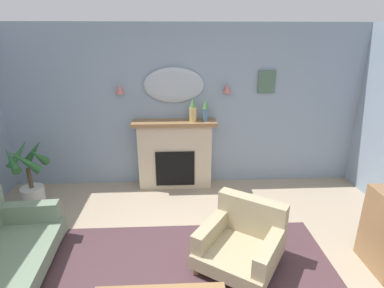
# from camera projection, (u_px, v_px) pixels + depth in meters

# --- Properties ---
(wall_back) EXTENTS (6.86, 0.10, 2.65)m
(wall_back) POSITION_uv_depth(u_px,v_px,m) (184.00, 108.00, 5.01)
(wall_back) COLOR #8C9EB2
(wall_back) RESTS_ON ground
(fireplace) EXTENTS (1.36, 0.36, 1.16)m
(fireplace) POSITION_uv_depth(u_px,v_px,m) (175.00, 155.00, 5.04)
(fireplace) COLOR beige
(fireplace) RESTS_ON ground
(mantel_vase_right) EXTENTS (0.12, 0.12, 0.39)m
(mantel_vase_right) POSITION_uv_depth(u_px,v_px,m) (193.00, 110.00, 4.77)
(mantel_vase_right) COLOR tan
(mantel_vase_right) RESTS_ON fireplace
(mantel_vase_centre) EXTENTS (0.10, 0.10, 0.36)m
(mantel_vase_centre) POSITION_uv_depth(u_px,v_px,m) (206.00, 109.00, 4.78)
(mantel_vase_centre) COLOR #4C7093
(mantel_vase_centre) RESTS_ON fireplace
(wall_mirror) EXTENTS (0.96, 0.06, 0.56)m
(wall_mirror) POSITION_uv_depth(u_px,v_px,m) (174.00, 85.00, 4.80)
(wall_mirror) COLOR #B2BCC6
(wall_sconce_left) EXTENTS (0.14, 0.14, 0.14)m
(wall_sconce_left) POSITION_uv_depth(u_px,v_px,m) (120.00, 89.00, 4.73)
(wall_sconce_left) COLOR #D17066
(wall_sconce_right) EXTENTS (0.14, 0.14, 0.14)m
(wall_sconce_right) POSITION_uv_depth(u_px,v_px,m) (227.00, 88.00, 4.80)
(wall_sconce_right) COLOR #D17066
(framed_picture) EXTENTS (0.28, 0.03, 0.36)m
(framed_picture) POSITION_uv_depth(u_px,v_px,m) (267.00, 82.00, 4.86)
(framed_picture) COLOR #4C6B56
(armchair_by_coffee_table) EXTENTS (1.12, 1.13, 0.71)m
(armchair_by_coffee_table) POSITION_uv_depth(u_px,v_px,m) (243.00, 239.00, 3.36)
(armchair_by_coffee_table) COLOR tan
(armchair_by_coffee_table) RESTS_ON ground
(potted_plant_tall_palm) EXTENTS (0.63, 0.66, 1.02)m
(potted_plant_tall_palm) POSITION_uv_depth(u_px,v_px,m) (29.00, 176.00, 4.47)
(potted_plant_tall_palm) COLOR silver
(potted_plant_tall_palm) RESTS_ON ground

